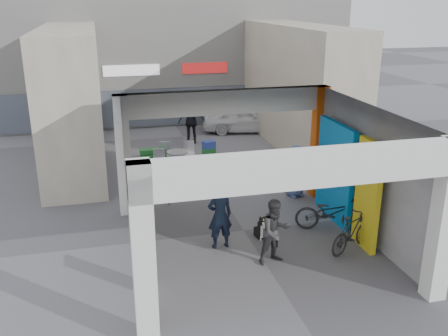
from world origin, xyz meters
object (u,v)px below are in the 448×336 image
object	(u,v)px
cafe_set	(173,162)
border_collie	(261,229)
produce_stand	(154,162)
man_back_turned	(275,231)
man_elderly	(296,171)
bicycle_front	(331,213)
man_with_dog	(220,216)
man_crates	(191,121)
white_van	(243,119)
bicycle_rear	(352,232)

from	to	relation	value
cafe_set	border_collie	xyz separation A→B (m)	(1.45, -5.97, -0.08)
produce_stand	border_collie	world-z (taller)	produce_stand
man_back_turned	border_collie	bearing A→B (deg)	72.38
border_collie	man_elderly	distance (m)	3.31
cafe_set	produce_stand	distance (m)	0.73
border_collie	bicycle_front	size ratio (longest dim) A/B	0.34
produce_stand	man_back_turned	size ratio (longest dim) A/B	0.71
bicycle_front	cafe_set	bearing A→B (deg)	48.83
man_back_turned	man_with_dog	bearing A→B (deg)	122.39
border_collie	man_crates	bearing A→B (deg)	81.55
cafe_set	white_van	world-z (taller)	white_van
man_crates	bicycle_front	xyz separation A→B (m)	(2.09, -9.32, -0.47)
man_back_turned	bicycle_rear	xyz separation A→B (m)	(2.06, 0.07, -0.31)
border_collie	man_with_dog	world-z (taller)	man_with_dog
man_with_dog	white_van	bearing A→B (deg)	-113.33
man_crates	bicycle_rear	world-z (taller)	man_crates
produce_stand	white_van	world-z (taller)	white_van
produce_stand	man_elderly	distance (m)	5.53
man_with_dog	man_back_turned	distance (m)	1.51
cafe_set	bicycle_front	bearing A→B (deg)	-59.97
bicycle_front	white_van	bearing A→B (deg)	15.55
border_collie	bicycle_rear	bearing A→B (deg)	-39.70
cafe_set	man_back_turned	distance (m)	7.35
border_collie	white_van	bearing A→B (deg)	67.34
man_crates	bicycle_rear	xyz separation A→B (m)	(2.09, -10.53, -0.48)
man_crates	cafe_set	bearing A→B (deg)	67.57
cafe_set	white_van	bearing A→B (deg)	49.74
man_back_turned	man_crates	xyz separation A→B (m)	(-0.03, 10.61, 0.17)
man_back_turned	produce_stand	bearing A→B (deg)	91.27
man_elderly	white_van	xyz separation A→B (m)	(0.60, 8.14, -0.20)
man_back_turned	man_elderly	distance (m)	4.35
man_elderly	white_van	world-z (taller)	man_elderly
man_crates	white_van	bearing A→B (deg)	-154.15
border_collie	bicycle_front	bearing A→B (deg)	-7.92
bicycle_rear	cafe_set	bearing A→B (deg)	-2.15
produce_stand	bicycle_front	size ratio (longest dim) A/B	0.59
man_with_dog	bicycle_rear	xyz separation A→B (m)	(3.15, -0.97, -0.38)
man_elderly	man_crates	bearing A→B (deg)	88.42
man_back_turned	bicycle_rear	bearing A→B (deg)	-11.80
border_collie	cafe_set	bearing A→B (deg)	94.51
cafe_set	man_with_dog	distance (m)	6.19
cafe_set	man_elderly	xyz separation A→B (m)	(3.43, -3.38, 0.49)
man_back_turned	man_crates	world-z (taller)	man_crates
man_elderly	bicycle_front	world-z (taller)	man_elderly
bicycle_front	border_collie	bearing A→B (deg)	110.00
cafe_set	bicycle_front	world-z (taller)	bicycle_front
man_crates	bicycle_rear	size ratio (longest dim) A/B	1.19
man_elderly	man_back_turned	bearing A→B (deg)	-137.02
man_crates	bicycle_front	world-z (taller)	man_crates
bicycle_rear	white_van	size ratio (longest dim) A/B	0.44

